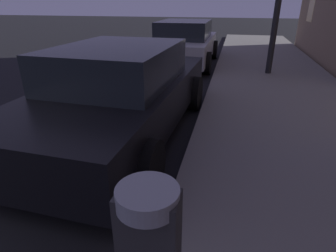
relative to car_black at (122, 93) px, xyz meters
name	(u,v)px	position (x,y,z in m)	size (l,w,h in m)	color
car_black	(122,93)	(0.00, 0.00, 0.00)	(2.19, 4.66, 1.43)	black
car_silver	(185,43)	(0.00, 5.73, 0.02)	(2.04, 4.25, 1.43)	#B7B7BF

